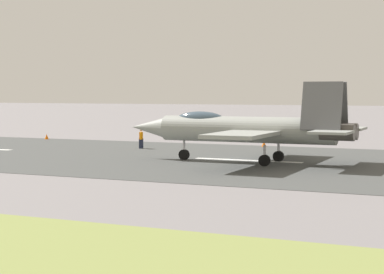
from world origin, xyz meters
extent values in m
plane|color=slate|center=(0.00, 0.00, 0.00)|extent=(400.00, 400.00, 0.00)
cube|color=#464847|center=(0.00, 0.00, 0.01)|extent=(240.00, 26.00, 0.02)
cube|color=white|center=(-0.84, 0.00, 0.02)|extent=(8.00, 0.70, 0.00)
cylinder|color=#949792|center=(-1.24, 1.41, 2.30)|extent=(12.38, 1.80, 1.79)
cone|color=#949792|center=(6.38, 1.40, 2.30)|extent=(2.86, 1.53, 1.53)
ellipsoid|color=#3F5160|center=(2.25, 1.40, 2.97)|extent=(3.60, 1.10, 1.10)
cylinder|color=#47423D|center=(-7.59, 1.96, 2.30)|extent=(2.20, 1.10, 1.10)
cylinder|color=#47423D|center=(-7.59, 0.86, 2.30)|extent=(2.20, 1.10, 1.10)
cube|color=#949792|center=(-2.24, 5.31, 2.20)|extent=(3.40, 6.02, 0.24)
cube|color=#949792|center=(-2.24, -2.50, 2.20)|extent=(3.40, 6.02, 0.24)
cube|color=#949792|center=(-7.59, 3.81, 2.40)|extent=(2.40, 2.80, 0.16)
cube|color=#949792|center=(-7.59, -0.99, 2.40)|extent=(2.40, 2.80, 0.16)
cube|color=#4F5052|center=(-6.63, 2.31, 4.00)|extent=(2.60, 0.95, 3.14)
cube|color=#4F5052|center=(-6.64, 0.51, 4.00)|extent=(2.60, 0.95, 3.14)
cylinder|color=silver|center=(3.52, 1.40, 0.70)|extent=(0.18, 0.18, 1.40)
cylinder|color=black|center=(3.52, 1.40, 0.38)|extent=(0.76, 0.30, 0.76)
cylinder|color=silver|center=(-3.04, 3.01, 0.70)|extent=(0.18, 0.18, 1.40)
cylinder|color=black|center=(-3.04, 3.01, 0.38)|extent=(0.76, 0.30, 0.76)
cylinder|color=silver|center=(-3.04, -0.19, 0.70)|extent=(0.18, 0.18, 1.40)
cylinder|color=black|center=(-3.04, -0.19, 0.38)|extent=(0.76, 0.30, 0.76)
cube|color=#1E2338|center=(10.95, -5.91, 0.46)|extent=(0.24, 0.36, 0.91)
cube|color=orange|center=(10.95, -5.91, 1.13)|extent=(0.43, 0.51, 0.62)
sphere|color=tan|center=(10.95, -5.91, 1.60)|extent=(0.22, 0.22, 0.22)
cylinder|color=orange|center=(11.06, -6.18, 1.09)|extent=(0.10, 0.10, 0.58)
cylinder|color=orange|center=(10.83, -5.63, 1.09)|extent=(0.10, 0.10, 0.58)
cone|color=orange|center=(1.83, -12.04, 0.28)|extent=(0.44, 0.44, 0.55)
cone|color=orange|center=(25.30, -12.04, 0.28)|extent=(0.44, 0.44, 0.55)
camera|label=1|loc=(-16.55, 45.34, 4.89)|focal=63.06mm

